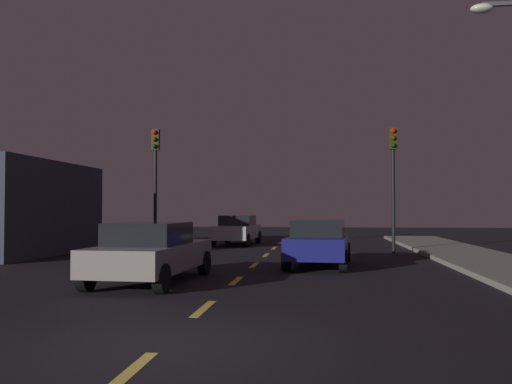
{
  "coord_description": "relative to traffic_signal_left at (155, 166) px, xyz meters",
  "views": [
    {
      "loc": [
        2.05,
        -6.94,
        1.77
      ],
      "look_at": [
        -0.51,
        15.02,
        2.48
      ],
      "focal_mm": 38.01,
      "sensor_mm": 36.0,
      "label": 1
    }
  ],
  "objects": [
    {
      "name": "ground_plane",
      "position": [
        4.91,
        -8.52,
        -3.64
      ],
      "size": [
        80.0,
        80.0,
        0.0
      ],
      "primitive_type": "plane",
      "color": "black"
    },
    {
      "name": "lane_stripe_nearest",
      "position": [
        4.91,
        -16.72,
        -3.63
      ],
      "size": [
        0.16,
        1.6,
        0.01
      ],
      "primitive_type": "cube",
      "color": "#EACC4C",
      "rests_on": "ground_plane"
    },
    {
      "name": "lane_stripe_fourth",
      "position": [
        4.91,
        -5.32,
        -3.63
      ],
      "size": [
        0.16,
        1.6,
        0.01
      ],
      "primitive_type": "cube",
      "color": "#EACC4C",
      "rests_on": "ground_plane"
    },
    {
      "name": "lane_stripe_fifth",
      "position": [
        4.91,
        -1.52,
        -3.63
      ],
      "size": [
        0.16,
        1.6,
        0.01
      ],
      "primitive_type": "cube",
      "color": "#EACC4C",
      "rests_on": "ground_plane"
    },
    {
      "name": "traffic_signal_left",
      "position": [
        0.0,
        0.0,
        0.0
      ],
      "size": [
        0.32,
        0.38,
        5.21
      ],
      "color": "black",
      "rests_on": "ground_plane"
    },
    {
      "name": "car_adjacent_lane",
      "position": [
        2.91,
        -9.69,
        -2.89
      ],
      "size": [
        2.14,
        4.59,
        1.46
      ],
      "color": "gray",
      "rests_on": "ground_plane"
    },
    {
      "name": "lane_stripe_second",
      "position": [
        4.91,
        -12.92,
        -3.63
      ],
      "size": [
        0.16,
        1.6,
        0.01
      ],
      "primitive_type": "cube",
      "color": "#EACC4C",
      "rests_on": "ground_plane"
    },
    {
      "name": "traffic_signal_right",
      "position": [
        9.97,
        -0.0,
        -0.06
      ],
      "size": [
        0.32,
        0.38,
        5.12
      ],
      "color": "black",
      "rests_on": "ground_plane"
    },
    {
      "name": "car_oncoming_far",
      "position": [
        2.86,
        4.43,
        -2.88
      ],
      "size": [
        2.08,
        4.37,
        1.47
      ],
      "color": "silver",
      "rests_on": "ground_plane"
    },
    {
      "name": "lane_stripe_sixth",
      "position": [
        4.91,
        2.28,
        -3.63
      ],
      "size": [
        0.16,
        1.6,
        0.01
      ],
      "primitive_type": "cube",
      "color": "#EACC4C",
      "rests_on": "ground_plane"
    },
    {
      "name": "lane_stripe_seventh",
      "position": [
        4.91,
        6.08,
        -3.63
      ],
      "size": [
        0.16,
        1.6,
        0.01
      ],
      "primitive_type": "cube",
      "color": "#EACC4C",
      "rests_on": "ground_plane"
    },
    {
      "name": "storefront_left",
      "position": [
        -5.43,
        -2.18,
        -1.81
      ],
      "size": [
        4.67,
        7.89,
        3.65
      ],
      "primitive_type": "cube",
      "color": "#333847",
      "rests_on": "ground_plane"
    },
    {
      "name": "car_stopped_ahead",
      "position": [
        6.96,
        -5.39,
        -2.89
      ],
      "size": [
        2.14,
        4.51,
        1.44
      ],
      "color": "navy",
      "rests_on": "ground_plane"
    },
    {
      "name": "lane_stripe_third",
      "position": [
        4.91,
        -9.12,
        -3.63
      ],
      "size": [
        0.16,
        1.6,
        0.01
      ],
      "primitive_type": "cube",
      "color": "#EACC4C",
      "rests_on": "ground_plane"
    }
  ]
}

